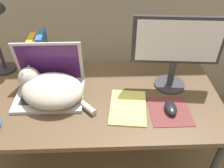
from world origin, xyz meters
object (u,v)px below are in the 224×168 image
(laptop, at_px, (50,85))
(computer_mouse, at_px, (171,108))
(external_monitor, at_px, (176,48))
(cat, at_px, (50,89))
(book_row, at_px, (39,54))
(notepad, at_px, (128,107))
(webcam, at_px, (78,59))

(laptop, xyz_separation_m, computer_mouse, (0.62, -0.16, -0.03))
(external_monitor, bearing_deg, cat, -171.85)
(computer_mouse, relative_size, book_row, 0.42)
(cat, xyz_separation_m, book_row, (-0.11, 0.27, 0.04))
(laptop, distance_m, computer_mouse, 0.64)
(book_row, height_order, notepad, book_row)
(laptop, height_order, notepad, laptop)
(webcam, bearing_deg, cat, -110.09)
(laptop, bearing_deg, cat, -75.93)
(laptop, xyz_separation_m, cat, (0.01, -0.05, 0.02))
(cat, bearing_deg, laptop, 104.07)
(computer_mouse, xyz_separation_m, book_row, (-0.71, 0.38, 0.09))
(laptop, xyz_separation_m, notepad, (0.41, -0.13, -0.05))
(external_monitor, relative_size, book_row, 1.85)
(notepad, relative_size, webcam, 4.05)
(laptop, relative_size, computer_mouse, 3.45)
(book_row, relative_size, webcam, 3.64)
(cat, distance_m, external_monitor, 0.68)
(external_monitor, bearing_deg, computer_mouse, -101.67)
(computer_mouse, bearing_deg, webcam, 138.80)
(external_monitor, height_order, webcam, external_monitor)
(cat, height_order, notepad, cat)
(laptop, xyz_separation_m, book_row, (-0.09, 0.22, 0.06))
(laptop, xyz_separation_m, external_monitor, (0.66, 0.04, 0.19))
(book_row, xyz_separation_m, notepad, (0.50, -0.35, -0.11))
(computer_mouse, relative_size, notepad, 0.38)
(webcam, bearing_deg, laptop, -115.79)
(laptop, bearing_deg, book_row, 112.78)
(notepad, bearing_deg, webcam, 125.13)
(external_monitor, distance_m, computer_mouse, 0.31)
(computer_mouse, distance_m, webcam, 0.65)
(cat, xyz_separation_m, notepad, (0.40, -0.08, -0.07))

